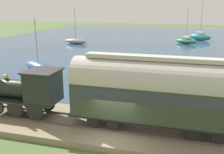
% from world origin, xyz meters
% --- Properties ---
extents(ground_plane, '(200.00, 200.00, 0.00)m').
position_xyz_m(ground_plane, '(0.00, 0.00, 0.00)').
color(ground_plane, '#476033').
extents(harbor_water, '(80.00, 80.00, 0.01)m').
position_xyz_m(harbor_water, '(44.41, 0.00, 0.00)').
color(harbor_water, '#2D4760').
rests_on(harbor_water, ground).
extents(rail_embankment, '(5.24, 56.00, 0.52)m').
position_xyz_m(rail_embankment, '(1.49, 0.00, 0.20)').
color(rail_embankment, '#84755B').
rests_on(rail_embankment, ground).
extents(steam_locomotive, '(2.22, 6.01, 3.65)m').
position_xyz_m(steam_locomotive, '(1.49, 6.49, 2.34)').
color(steam_locomotive, black).
rests_on(steam_locomotive, rail_embankment).
extents(passenger_coach, '(2.33, 10.28, 4.51)m').
position_xyz_m(passenger_coach, '(1.49, -2.13, 3.00)').
color(passenger_coach, black).
rests_on(passenger_coach, rail_embankment).
extents(sailboat_blue, '(4.48, 5.72, 6.22)m').
position_xyz_m(sailboat_blue, '(13.85, 13.16, 0.64)').
color(sailboat_blue, '#335199').
rests_on(sailboat_blue, harbor_water).
extents(sailboat_gray, '(2.47, 5.38, 7.33)m').
position_xyz_m(sailboat_gray, '(36.69, 18.16, 0.56)').
color(sailboat_gray, gray).
rests_on(sailboat_gray, harbor_water).
extents(sailboat_teal, '(4.01, 5.15, 9.04)m').
position_xyz_m(sailboat_teal, '(49.24, -6.68, 0.83)').
color(sailboat_teal, '#1E707A').
rests_on(sailboat_teal, harbor_water).
extents(sailboat_green, '(3.86, 4.93, 6.92)m').
position_xyz_m(sailboat_green, '(42.83, -3.72, 0.63)').
color(sailboat_green, '#236B42').
rests_on(sailboat_green, harbor_water).
extents(rowboat_mid_harbor, '(3.00, 2.43, 0.33)m').
position_xyz_m(rowboat_mid_harbor, '(5.68, 4.33, 0.17)').
color(rowboat_mid_harbor, beige).
rests_on(rowboat_mid_harbor, harbor_water).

